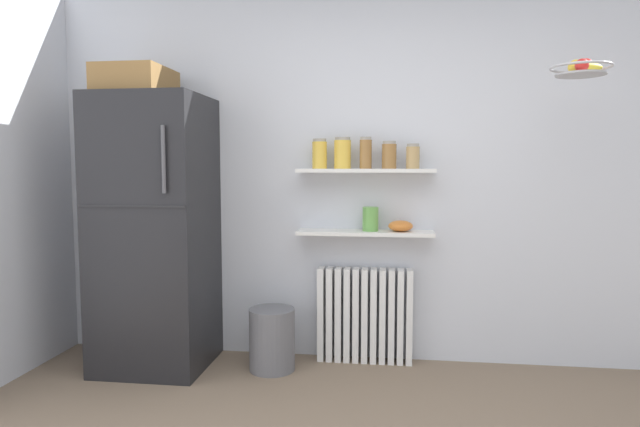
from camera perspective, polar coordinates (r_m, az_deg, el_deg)
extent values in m
cube|color=silver|center=(3.77, 5.31, 4.32)|extent=(7.04, 0.10, 2.60)
cube|color=black|center=(3.75, -17.02, -1.97)|extent=(0.70, 0.66, 1.80)
cube|color=#262628|center=(3.44, -19.40, 0.73)|extent=(0.68, 0.01, 0.01)
cylinder|color=#4C4C51|center=(3.32, -16.22, 5.51)|extent=(0.02, 0.02, 0.40)
cube|color=olive|center=(3.81, -18.87, 13.04)|extent=(0.42, 0.46, 0.18)
cube|color=white|center=(3.80, 0.12, -10.54)|extent=(0.04, 0.12, 0.65)
cube|color=white|center=(3.80, 1.04, -10.57)|extent=(0.04, 0.12, 0.65)
cube|color=white|center=(3.79, 1.97, -10.60)|extent=(0.04, 0.12, 0.65)
cube|color=white|center=(3.78, 2.89, -10.62)|extent=(0.04, 0.12, 0.65)
cube|color=white|center=(3.78, 3.82, -10.65)|extent=(0.04, 0.12, 0.65)
cube|color=white|center=(3.78, 4.75, -10.67)|extent=(0.04, 0.12, 0.65)
cube|color=white|center=(3.77, 5.69, -10.68)|extent=(0.04, 0.12, 0.65)
cube|color=white|center=(3.77, 6.62, -10.70)|extent=(0.04, 0.12, 0.65)
cube|color=white|center=(3.77, 7.55, -10.71)|extent=(0.04, 0.12, 0.65)
cube|color=white|center=(3.77, 8.49, -10.72)|extent=(0.04, 0.12, 0.65)
cube|color=white|center=(3.78, 9.42, -10.72)|extent=(0.04, 0.12, 0.65)
cube|color=white|center=(3.63, 4.79, -2.04)|extent=(0.91, 0.22, 0.02)
cube|color=white|center=(3.61, 4.84, 4.54)|extent=(0.91, 0.22, 0.02)
cylinder|color=yellow|center=(3.64, -0.05, 6.18)|extent=(0.10, 0.10, 0.18)
cylinder|color=gray|center=(3.64, -0.05, 7.76)|extent=(0.09, 0.09, 0.02)
cylinder|color=yellow|center=(3.62, 2.40, 6.25)|extent=(0.11, 0.11, 0.19)
cylinder|color=gray|center=(3.62, 2.40, 7.90)|extent=(0.10, 0.10, 0.02)
cylinder|color=olive|center=(3.61, 4.85, 6.25)|extent=(0.08, 0.08, 0.19)
cylinder|color=gray|center=(3.61, 4.87, 7.91)|extent=(0.07, 0.07, 0.02)
cylinder|color=olive|center=(3.60, 7.32, 6.00)|extent=(0.10, 0.10, 0.16)
cylinder|color=gray|center=(3.61, 7.34, 7.45)|extent=(0.09, 0.09, 0.02)
cylinder|color=tan|center=(3.61, 9.79, 5.83)|extent=(0.09, 0.09, 0.14)
cylinder|color=gray|center=(3.61, 9.81, 7.13)|extent=(0.08, 0.08, 0.02)
cylinder|color=#66A84C|center=(3.62, 5.35, -0.58)|extent=(0.11, 0.11, 0.16)
ellipsoid|color=orange|center=(3.63, 8.52, -1.31)|extent=(0.16, 0.16, 0.07)
cylinder|color=slate|center=(3.66, -5.10, -13.11)|extent=(0.30, 0.30, 0.41)
torus|color=#B2B2B7|center=(3.38, 25.88, 13.75)|extent=(0.32, 0.32, 0.01)
cylinder|color=#A8A8AD|center=(3.38, 25.85, 13.08)|extent=(0.26, 0.26, 0.01)
sphere|color=red|center=(3.39, 26.29, 13.81)|extent=(0.08, 0.08, 0.08)
sphere|color=gold|center=(3.41, 25.41, 13.81)|extent=(0.08, 0.08, 0.08)
sphere|color=red|center=(3.33, 25.95, 13.91)|extent=(0.07, 0.07, 0.07)
ellipsoid|color=yellow|center=(3.37, 26.69, 13.68)|extent=(0.17, 0.12, 0.05)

